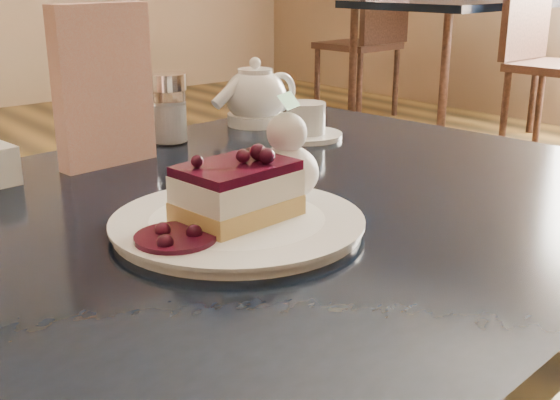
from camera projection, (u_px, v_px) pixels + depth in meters
main_table at (209, 283)px, 0.79m from camera, size 1.27×0.92×0.74m
dessert_plate at (238, 224)px, 0.73m from camera, size 0.26×0.26×0.01m
cheesecake_slice at (237, 192)px, 0.72m from camera, size 0.13×0.10×0.06m
whipped_cream at (287, 172)px, 0.78m from camera, size 0.07×0.07×0.06m
berry_sauce at (176, 238)px, 0.67m from camera, size 0.08×0.08×0.01m
tea_set at (265, 103)px, 1.20m from camera, size 0.16×0.25×0.10m
menu_card at (104, 86)px, 0.95m from camera, size 0.14×0.04×0.22m
sugar_shaker at (168, 108)px, 1.08m from camera, size 0.06×0.06×0.11m
bg_table_far_right at (441, 121)px, 4.51m from camera, size 1.16×2.01×1.34m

